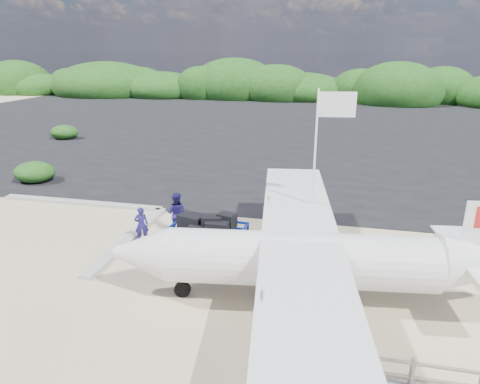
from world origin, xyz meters
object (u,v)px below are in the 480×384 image
object	(u,v)px
signboard	(290,291)
crew_a	(141,225)
crew_b	(177,213)
crew_c	(282,229)
flagpole	(309,260)
aircraft_large	(474,153)
baggage_cart	(209,255)

from	to	relation	value
signboard	crew_a	size ratio (longest dim) A/B	1.14
crew_b	crew_c	world-z (taller)	crew_b
flagpole	aircraft_large	distance (m)	23.77
baggage_cart	signboard	bearing A→B (deg)	-24.58
crew_b	aircraft_large	xyz separation A→B (m)	(17.39, 19.53, -0.95)
flagpole	crew_c	world-z (taller)	flagpole
baggage_cart	flagpole	bearing A→B (deg)	12.30
signboard	crew_c	world-z (taller)	crew_c
signboard	crew_a	xyz separation A→B (m)	(-6.55, 2.53, 0.79)
signboard	aircraft_large	bearing A→B (deg)	63.49
baggage_cart	signboard	xyz separation A→B (m)	(3.44, -2.00, 0.00)
crew_a	crew_c	world-z (taller)	crew_c
flagpole	crew_a	bearing A→B (deg)	179.38
baggage_cart	crew_a	size ratio (longest dim) A/B	1.97
crew_c	baggage_cart	bearing A→B (deg)	34.63
baggage_cart	flagpole	size ratio (longest dim) A/B	0.47
signboard	aircraft_large	size ratio (longest dim) A/B	0.12
signboard	crew_c	xyz separation A→B (m)	(-0.67, 3.08, 0.93)
crew_b	aircraft_large	size ratio (longest dim) A/B	0.12
crew_c	aircraft_large	distance (m)	23.84
crew_a	aircraft_large	xyz separation A→B (m)	(18.50, 20.74, -0.79)
flagpole	crew_a	size ratio (longest dim) A/B	4.15
flagpole	crew_b	size ratio (longest dim) A/B	3.45
crew_c	crew_b	bearing A→B (deg)	5.25
crew_a	crew_b	distance (m)	1.65
flagpole	crew_a	distance (m)	7.07
crew_a	aircraft_large	bearing A→B (deg)	-155.35
crew_b	crew_c	distance (m)	4.81
flagpole	signboard	bearing A→B (deg)	-100.98
flagpole	aircraft_large	bearing A→B (deg)	61.13
baggage_cart	flagpole	distance (m)	3.94
signboard	crew_a	bearing A→B (deg)	159.52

